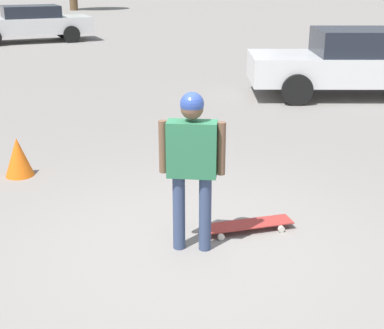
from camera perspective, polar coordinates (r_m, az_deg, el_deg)
ground_plane at (r=5.37m, az=0.00°, el=-8.91°), size 220.00×220.00×0.00m
person at (r=4.98m, az=0.00°, el=0.94°), size 0.40×0.55×1.57m
skateboard at (r=5.71m, az=5.91°, el=-6.40°), size 0.91×0.80×0.08m
car_parked_near at (r=12.32m, az=17.37°, el=10.38°), size 4.08×4.78×1.45m
car_parked_far at (r=22.32m, az=-16.94°, el=14.25°), size 4.89×3.86×1.37m
traffic_cone at (r=7.48m, az=-18.05°, el=0.78°), size 0.38×0.38×0.53m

